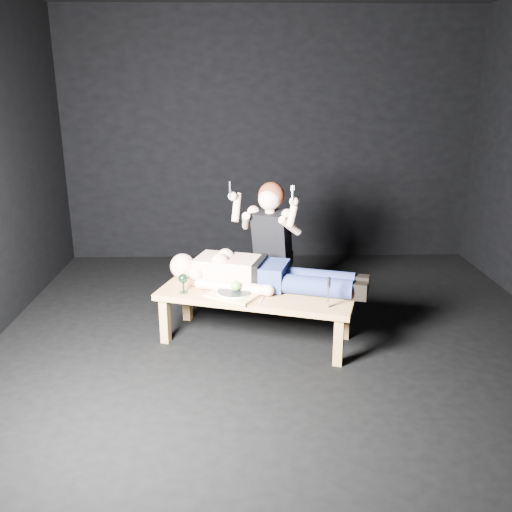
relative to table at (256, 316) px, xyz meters
name	(u,v)px	position (x,y,z in m)	size (l,w,h in m)	color
ground	(283,344)	(0.23, -0.09, -0.23)	(5.00, 5.00, 0.00)	black
back_wall	(269,138)	(0.23, 2.41, 1.27)	(5.00, 5.00, 0.00)	black
table	(256,316)	(0.00, 0.00, 0.00)	(1.64, 0.62, 0.45)	#B28744
lying_man	(267,271)	(0.09, 0.12, 0.37)	(1.79, 0.55, 0.29)	beige
kneeling_woman	(275,246)	(0.19, 0.61, 0.44)	(0.71, 0.79, 1.33)	black
serving_tray	(234,295)	(-0.19, -0.10, 0.24)	(0.39, 0.29, 0.02)	tan
plate	(234,292)	(-0.19, -0.10, 0.26)	(0.26, 0.26, 0.02)	white
apple	(236,286)	(-0.17, -0.09, 0.31)	(0.09, 0.09, 0.09)	green
goblet	(183,283)	(-0.61, -0.01, 0.31)	(0.08, 0.08, 0.17)	black
fork_flat	(204,295)	(-0.44, -0.06, 0.23)	(0.02, 0.17, 0.01)	#B2B2B7
knife_flat	(262,299)	(0.04, -0.18, 0.23)	(0.02, 0.17, 0.01)	#B2B2B7
spoon_flat	(250,297)	(-0.05, -0.12, 0.23)	(0.02, 0.17, 0.01)	#B2B2B7
carving_knife	(329,293)	(0.56, -0.35, 0.35)	(0.03, 0.04, 0.25)	#B2B2B7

